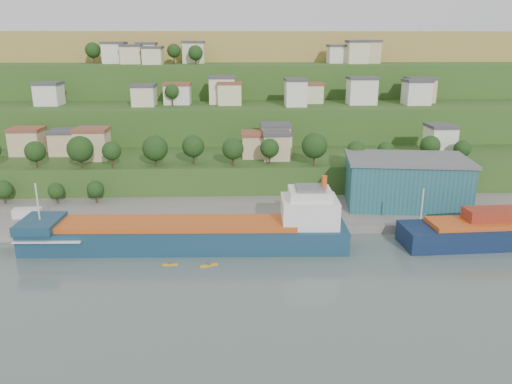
{
  "coord_description": "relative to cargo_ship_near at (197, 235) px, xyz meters",
  "views": [
    {
      "loc": [
        0.73,
        -93.56,
        43.2
      ],
      "look_at": [
        5.22,
        15.0,
        10.62
      ],
      "focal_mm": 35.0,
      "sensor_mm": 36.0,
      "label": 1
    }
  ],
  "objects": [
    {
      "name": "ground",
      "position": [
        8.06,
        -8.66,
        -2.87
      ],
      "size": [
        500.0,
        500.0,
        0.0
      ],
      "primitive_type": "plane",
      "color": "#42504C",
      "rests_on": "ground"
    },
    {
      "name": "quay",
      "position": [
        28.06,
        19.34,
        -2.87
      ],
      "size": [
        220.0,
        26.0,
        4.0
      ],
      "primitive_type": "cube",
      "color": "slate",
      "rests_on": "ground"
    },
    {
      "name": "pebble_beach",
      "position": [
        -46.94,
        13.34,
        -2.87
      ],
      "size": [
        40.0,
        18.0,
        2.4
      ],
      "primitive_type": "cube",
      "color": "slate",
      "rests_on": "ground"
    },
    {
      "name": "hillside",
      "position": [
        8.06,
        160.02,
        -2.78
      ],
      "size": [
        360.0,
        211.45,
        96.0
      ],
      "color": "#284719",
      "rests_on": "ground"
    },
    {
      "name": "cargo_ship_near",
      "position": [
        0.0,
        0.0,
        0.0
      ],
      "size": [
        70.25,
        13.02,
        17.99
      ],
      "rotation": [
        0.0,
        0.0,
        -0.03
      ],
      "color": "#123546",
      "rests_on": "ground"
    },
    {
      "name": "warehouse",
      "position": [
        53.25,
        21.98,
        5.56
      ],
      "size": [
        33.24,
        22.92,
        12.8
      ],
      "rotation": [
        0.0,
        0.0,
        -0.13
      ],
      "color": "#1E515B",
      "rests_on": "quay"
    },
    {
      "name": "caravan",
      "position": [
        -42.54,
        15.74,
        -0.13
      ],
      "size": [
        6.81,
        3.24,
        3.09
      ],
      "primitive_type": "cube",
      "rotation": [
        0.0,
        0.0,
        0.07
      ],
      "color": "silver",
      "rests_on": "pebble_beach"
    },
    {
      "name": "dinghy",
      "position": [
        -39.68,
        10.2,
        -1.28
      ],
      "size": [
        4.09,
        2.12,
        0.78
      ],
      "primitive_type": "cube",
      "rotation": [
        0.0,
        0.0,
        0.17
      ],
      "color": "silver",
      "rests_on": "pebble_beach"
    },
    {
      "name": "kayak_orange",
      "position": [
        -4.77,
        -9.13,
        -2.64
      ],
      "size": [
        3.14,
        0.65,
        0.78
      ],
      "rotation": [
        0.0,
        0.0,
        0.03
      ],
      "color": "orange",
      "rests_on": "ground"
    },
    {
      "name": "kayak_yellow",
      "position": [
        3.09,
        -9.83,
        -2.6
      ],
      "size": [
        3.63,
        1.86,
        0.91
      ],
      "rotation": [
        0.0,
        0.0,
        0.36
      ],
      "color": "orange",
      "rests_on": "ground"
    }
  ]
}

